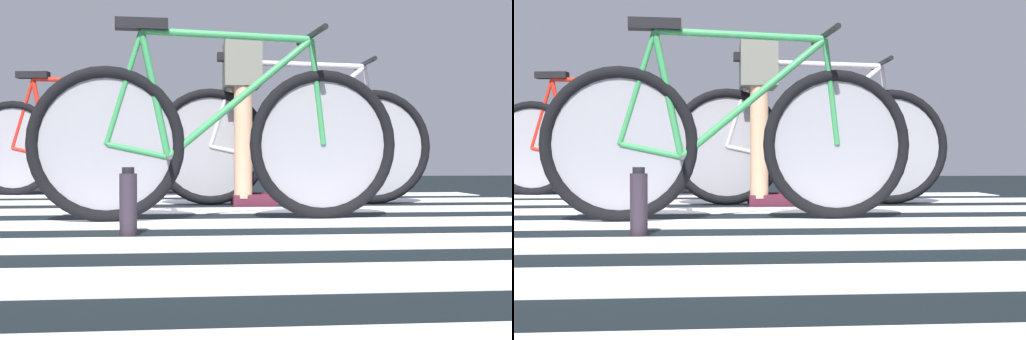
# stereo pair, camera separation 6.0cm
# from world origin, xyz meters

# --- Properties ---
(ground) EXTENTS (18.00, 14.00, 0.02)m
(ground) POSITION_xyz_m (0.00, 0.00, 0.01)
(ground) COLOR black
(crosswalk_markings) EXTENTS (5.39, 4.99, 0.00)m
(crosswalk_markings) POSITION_xyz_m (-0.03, -0.17, 0.02)
(crosswalk_markings) COLOR white
(crosswalk_markings) RESTS_ON ground
(bicycle_1_of_3) EXTENTS (1.74, 0.52, 0.93)m
(bicycle_1_of_3) POSITION_xyz_m (0.36, -0.04, 0.41)
(bicycle_1_of_3) COLOR black
(bicycle_1_of_3) RESTS_ON ground
(bicycle_2_of_3) EXTENTS (1.74, 0.52, 0.93)m
(bicycle_2_of_3) POSITION_xyz_m (0.89, 1.04, 0.41)
(bicycle_2_of_3) COLOR black
(bicycle_2_of_3) RESTS_ON ground
(cyclist_2_of_3) EXTENTS (0.32, 0.41, 1.00)m
(cyclist_2_of_3) POSITION_xyz_m (0.58, 1.05, 0.67)
(cyclist_2_of_3) COLOR tan
(cyclist_2_of_3) RESTS_ON ground
(bicycle_3_of_3) EXTENTS (1.72, 0.54, 0.93)m
(bicycle_3_of_3) POSITION_xyz_m (-0.55, 2.18, 0.41)
(bicycle_3_of_3) COLOR black
(bicycle_3_of_3) RESTS_ON ground
(water_bottle) EXTENTS (0.07, 0.07, 0.26)m
(water_bottle) POSITION_xyz_m (-0.01, -0.65, 0.15)
(water_bottle) COLOR #2D242F
(water_bottle) RESTS_ON ground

